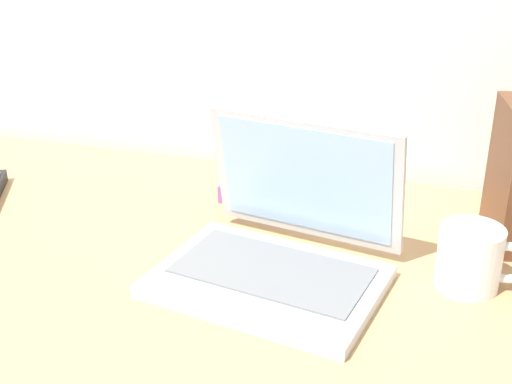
{
  "coord_description": "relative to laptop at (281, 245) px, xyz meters",
  "views": [
    {
      "loc": [
        0.29,
        -0.84,
        0.55
      ],
      "look_at": [
        0.03,
        0.0,
        0.15
      ],
      "focal_mm": 47.67,
      "sensor_mm": 36.0,
      "label": 1
    }
  ],
  "objects": [
    {
      "name": "laptop",
      "position": [
        0.0,
        0.0,
        0.0
      ],
      "size": [
        0.35,
        0.31,
        0.22
      ],
      "color": "silver",
      "rests_on": "desk"
    },
    {
      "name": "desk",
      "position": [
        -0.07,
        0.01,
        -0.06
      ],
      "size": [
        1.6,
        0.76,
        0.03
      ],
      "color": "tan",
      "rests_on": "ground"
    },
    {
      "name": "book_stack",
      "position": [
        -0.08,
        0.26,
        -0.02
      ],
      "size": [
        0.19,
        0.15,
        0.05
      ],
      "color": "#8C4C8C",
      "rests_on": "desk"
    },
    {
      "name": "coffee_mug",
      "position": [
        0.26,
        0.04,
        0.0
      ],
      "size": [
        0.13,
        0.09,
        0.09
      ],
      "color": "white",
      "rests_on": "desk"
    }
  ]
}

